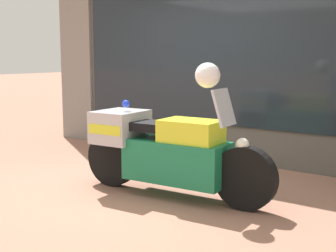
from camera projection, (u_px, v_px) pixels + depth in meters
ground_plane at (133, 183)px, 5.88m from camera, size 60.00×60.00×0.00m
shop_building at (195, 46)px, 7.43m from camera, size 6.55×0.55×3.46m
window_display at (233, 131)px, 7.24m from camera, size 5.32×0.30×1.78m
paramedic_motorcycle at (164, 149)px, 5.33m from camera, size 2.43×0.66×1.25m
white_helmet at (208, 75)px, 4.91m from camera, size 0.27×0.27×0.27m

